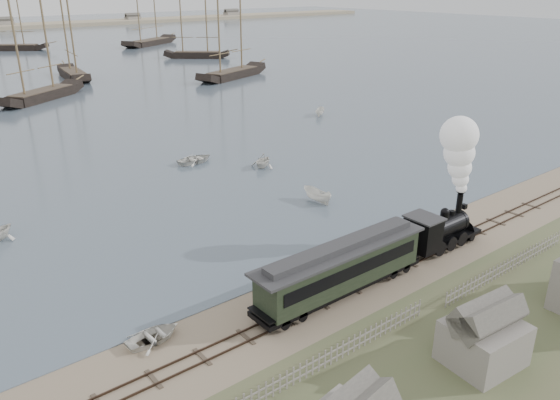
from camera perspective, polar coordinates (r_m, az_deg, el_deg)
ground at (r=38.62m, az=3.29°, el=-8.95°), size 600.00×600.00×0.00m
rail_track at (r=37.36m, az=5.36°, el=-10.11°), size 120.00×1.80×0.16m
picket_fence_west at (r=30.81m, az=2.83°, el=-18.09°), size 19.00×0.10×1.20m
picket_fence_east at (r=43.51m, az=22.67°, el=-7.01°), size 15.00×0.10×1.20m
shed_mid at (r=33.75m, az=20.18°, el=-15.57°), size 4.00×3.50×3.60m
locomotive at (r=44.58m, az=17.85°, el=0.93°), size 8.06×3.01×10.05m
passenger_coach at (r=36.82m, az=6.42°, el=-6.92°), size 13.81×2.66×3.35m
beached_dinghy at (r=33.99m, az=-13.07°, el=-13.64°), size 2.64×3.53×0.70m
rowboat_2 at (r=52.28m, az=3.88°, el=0.45°), size 3.47×1.55×1.30m
rowboat_3 at (r=64.50m, az=-8.86°, el=4.26°), size 3.35×4.51×0.90m
rowboat_4 at (r=62.06m, az=-1.82°, el=4.16°), size 3.83×4.01×1.64m
rowboat_5 at (r=87.00m, az=4.17°, el=9.16°), size 2.84×3.21×1.21m
schooner_3 at (r=128.32m, az=-21.32°, el=16.16°), size 6.63×18.68×20.00m
schooner_4 at (r=121.81m, az=-5.12°, el=17.25°), size 21.30×12.09×20.00m
schooner_5 at (r=155.93m, az=-8.89°, el=18.10°), size 16.26×14.42×20.00m
schooner_8 at (r=190.50m, az=-26.64°, el=16.81°), size 19.91×15.41×20.00m
schooner_9 at (r=192.37m, az=-13.67°, el=18.44°), size 24.79×18.36×20.00m
schooner_10 at (r=106.41m, az=-24.40°, el=14.81°), size 18.33×14.38×20.00m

